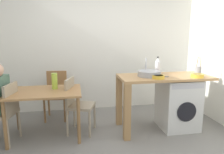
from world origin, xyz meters
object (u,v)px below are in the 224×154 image
at_px(dining_table, 45,97).
at_px(utensil_crock, 198,70).
at_px(mixing_bowl, 158,77).
at_px(bottle_tall_green, 158,66).
at_px(chair_person_seat, 5,110).
at_px(chair_opposite, 77,102).
at_px(colander, 197,75).
at_px(washing_machine, 178,103).
at_px(chair_spare_by_wall, 56,92).
at_px(vase, 55,81).

bearing_deg(dining_table, utensil_crock, 0.04).
bearing_deg(mixing_bowl, bottle_tall_green, 69.53).
bearing_deg(chair_person_seat, mixing_bowl, -82.43).
height_order(bottle_tall_green, utensil_crock, utensil_crock).
bearing_deg(chair_opposite, colander, 97.42).
bearing_deg(chair_opposite, mixing_bowl, 93.24).
bearing_deg(dining_table, chair_opposite, 8.61).
distance_m(chair_person_seat, washing_machine, 2.73).
distance_m(bottle_tall_green, mixing_bowl, 0.49).
height_order(chair_spare_by_wall, washing_machine, chair_spare_by_wall).
relative_size(washing_machine, colander, 4.30).
relative_size(chair_person_seat, mixing_bowl, 4.73).
height_order(utensil_crock, vase, utensil_crock).
bearing_deg(dining_table, colander, -6.45).
height_order(chair_opposite, utensil_crock, utensil_crock).
bearing_deg(chair_spare_by_wall, washing_machine, 163.69).
bearing_deg(chair_spare_by_wall, mixing_bowl, 153.12).
xyz_separation_m(chair_opposite, bottle_tall_green, (1.42, 0.13, 0.54)).
bearing_deg(utensil_crock, washing_machine, -171.90).
relative_size(bottle_tall_green, mixing_bowl, 1.53).
bearing_deg(bottle_tall_green, utensil_crock, -16.71).
xyz_separation_m(dining_table, utensil_crock, (2.55, 0.00, 0.35)).
distance_m(chair_opposite, chair_spare_by_wall, 0.79).
xyz_separation_m(chair_spare_by_wall, utensil_crock, (2.44, -0.77, 0.48)).
relative_size(chair_opposite, colander, 4.50).
height_order(mixing_bowl, colander, colander).
bearing_deg(mixing_bowl, washing_machine, 23.51).
relative_size(chair_opposite, mixing_bowl, 4.73).
relative_size(chair_opposite, vase, 3.57).
relative_size(chair_opposite, bottle_tall_green, 3.09).
distance_m(chair_opposite, utensil_crock, 2.13).
bearing_deg(washing_machine, mixing_bowl, -156.49).
relative_size(chair_spare_by_wall, bottle_tall_green, 3.09).
xyz_separation_m(bottle_tall_green, mixing_bowl, (-0.17, -0.45, -0.10)).
relative_size(dining_table, bottle_tall_green, 3.78).
bearing_deg(utensil_crock, dining_table, -179.96).
xyz_separation_m(bottle_tall_green, colander, (0.48, -0.47, -0.10)).
relative_size(chair_spare_by_wall, washing_machine, 1.05).
distance_m(chair_opposite, vase, 0.49).
height_order(dining_table, mixing_bowl, mixing_bowl).
xyz_separation_m(colander, vase, (-2.22, 0.37, -0.08)).
distance_m(chair_spare_by_wall, vase, 0.76).
bearing_deg(bottle_tall_green, chair_opposite, -174.92).
bearing_deg(utensil_crock, mixing_bowl, -163.09).
distance_m(dining_table, chair_opposite, 0.50).
distance_m(washing_machine, colander, 0.59).
bearing_deg(chair_person_seat, dining_table, -67.28).
distance_m(colander, vase, 2.25).
bearing_deg(bottle_tall_green, mixing_bowl, -110.47).
xyz_separation_m(chair_opposite, washing_machine, (1.70, -0.12, -0.08)).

